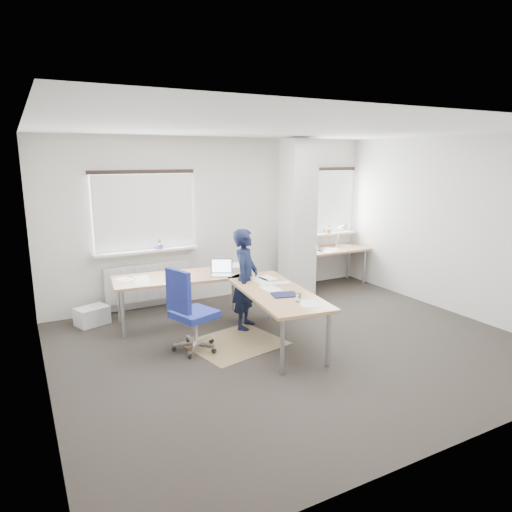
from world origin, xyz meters
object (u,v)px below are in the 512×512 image
task_chair (192,328)px  person (245,279)px  desk_main (229,285)px  desk_side (332,251)px

task_chair → person: 1.16m
desk_main → person: 0.28m
desk_side → desk_main: bearing=-155.5°
person → desk_main: bearing=137.1°
task_chair → person: size_ratio=0.76×
desk_side → person: person is taller
desk_main → task_chair: bearing=-142.8°
desk_main → task_chair: size_ratio=2.56×
desk_main → task_chair: (-0.71, -0.42, -0.38)m
desk_main → desk_side: 3.07m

